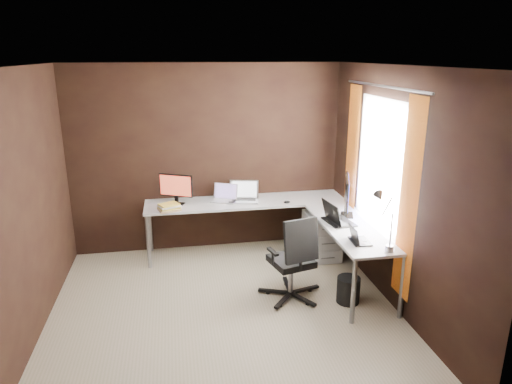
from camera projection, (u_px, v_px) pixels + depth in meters
room at (256, 193)px, 4.53m from camera, size 3.60×3.60×2.50m
desk at (281, 214)px, 5.71m from camera, size 2.65×2.25×0.73m
drawer_pedestal at (322, 236)px, 6.02m from camera, size 0.42×0.50×0.60m
monitor_left at (176, 187)px, 5.86m from camera, size 0.42×0.23×0.40m
monitor_right at (347, 194)px, 5.43m from camera, size 0.23×0.56×0.48m
laptop_white at (225, 197)px, 6.05m from camera, size 0.39×0.34×0.22m
laptop_silver at (244, 196)px, 6.07m from camera, size 0.43×0.35×0.25m
laptop_black_big at (336, 218)px, 5.26m from camera, size 0.33×0.43×0.26m
laptop_black_small at (358, 239)px, 4.72m from camera, size 0.20×0.27×0.18m
book_stack at (169, 207)px, 5.69m from camera, size 0.31×0.28×0.08m
mouse_left at (168, 209)px, 5.69m from camera, size 0.09×0.07×0.03m
mouse_corner at (287, 202)px, 5.95m from camera, size 0.09×0.06×0.03m
desk_lamp at (383, 213)px, 4.45m from camera, size 0.19×0.23×0.61m
office_chair at (292, 274)px, 5.00m from camera, size 0.55×0.57×0.98m
wastebasket at (348, 290)px, 4.96m from camera, size 0.31×0.31×0.29m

